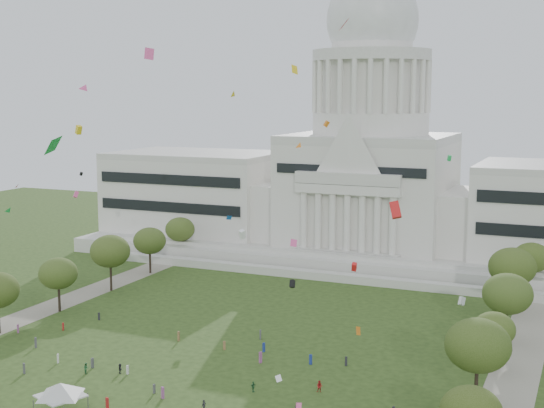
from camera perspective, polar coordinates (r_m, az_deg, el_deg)
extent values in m
plane|color=#2B4217|center=(116.89, -9.07, -14.72)|extent=(400.00, 400.00, 0.00)
cube|color=beige|center=(217.97, 7.32, -3.29)|extent=(160.00, 60.00, 4.00)
cube|color=beige|center=(187.43, 4.51, -5.47)|extent=(130.00, 3.00, 2.00)
cube|color=beige|center=(194.48, 5.28, -4.52)|extent=(140.00, 3.00, 5.00)
cube|color=silver|center=(235.78, -5.64, 0.82)|extent=(50.00, 34.00, 22.00)
cube|color=silver|center=(222.27, 0.45, -0.38)|extent=(12.00, 26.00, 16.00)
cube|color=silver|center=(207.59, 14.32, -1.26)|extent=(12.00, 26.00, 16.00)
cube|color=silver|center=(214.40, 7.33, 0.85)|extent=(44.00, 38.00, 28.00)
cube|color=silver|center=(195.00, 5.71, 1.09)|extent=(28.00, 3.00, 2.40)
cube|color=black|center=(220.77, -7.81, 0.80)|extent=(46.00, 0.40, 11.00)
cylinder|color=silver|center=(212.78, 7.42, 6.04)|extent=(32.00, 32.00, 6.00)
cylinder|color=silver|center=(212.64, 7.47, 8.73)|extent=(28.00, 28.00, 14.00)
cylinder|color=beige|center=(212.88, 7.52, 11.02)|extent=(32.40, 32.40, 3.00)
cylinder|color=silver|center=(213.22, 7.55, 12.50)|extent=(22.00, 22.00, 8.00)
ellipsoid|color=silver|center=(213.56, 7.57, 13.57)|extent=(25.00, 25.00, 26.20)
cube|color=gray|center=(167.04, -17.60, -7.91)|extent=(8.00, 160.00, 0.04)
cube|color=gray|center=(129.16, 17.62, -12.73)|extent=(8.00, 160.00, 0.04)
cylinder|color=black|center=(116.78, 15.11, -13.29)|extent=(0.56, 0.56, 6.20)
ellipsoid|color=#314916|center=(114.56, 15.24, -10.23)|extent=(9.55, 9.55, 7.82)
cylinder|color=black|center=(166.77, -15.73, -6.92)|extent=(0.56, 0.56, 5.27)
ellipsoid|color=#38521C|center=(165.42, -15.80, -5.05)|extent=(8.12, 8.12, 6.65)
cylinder|color=black|center=(132.93, 16.29, -11.03)|extent=(0.56, 0.56, 4.56)
ellipsoid|color=#3A511A|center=(131.44, 16.38, -9.04)|extent=(7.01, 7.01, 5.74)
cylinder|color=black|center=(180.90, -12.03, -5.48)|extent=(0.56, 0.56, 6.03)
ellipsoid|color=#384D19|center=(179.50, -12.09, -3.49)|extent=(9.29, 9.29, 7.60)
cylinder|color=black|center=(147.41, 17.21, -8.85)|extent=(0.56, 0.56, 5.97)
ellipsoid|color=#38521C|center=(145.71, 17.32, -6.47)|extent=(9.19, 9.19, 7.52)
cylinder|color=black|center=(196.57, -9.16, -4.39)|extent=(0.56, 0.56, 5.41)
ellipsoid|color=#344A19|center=(195.40, -9.20, -2.75)|extent=(8.33, 8.33, 6.81)
cylinder|color=black|center=(166.78, 17.54, -6.80)|extent=(0.56, 0.56, 6.37)
ellipsoid|color=#364D17|center=(165.19, 17.64, -4.53)|extent=(9.82, 9.82, 8.03)
cylinder|color=black|center=(212.54, -6.92, -3.40)|extent=(0.56, 0.56, 5.32)
ellipsoid|color=#374D19|center=(211.47, -6.94, -1.90)|extent=(8.19, 8.19, 6.70)
cylinder|color=black|center=(184.04, 18.89, -5.60)|extent=(0.56, 0.56, 5.47)
ellipsoid|color=#374E16|center=(182.78, 18.97, -3.84)|extent=(8.42, 8.42, 6.89)
cylinder|color=#4C4C4C|center=(116.48, -17.52, -14.46)|extent=(0.12, 0.12, 2.40)
cylinder|color=#4C4C4C|center=(120.26, -15.80, -13.65)|extent=(0.12, 0.12, 2.40)
cylinder|color=#4C4C4C|center=(117.13, -13.70, -14.17)|extent=(0.12, 0.12, 2.40)
cube|color=silver|center=(116.26, -15.63, -13.73)|extent=(7.48, 7.48, 0.19)
pyramid|color=silver|center=(115.88, -15.65, -13.25)|extent=(10.47, 10.47, 1.92)
imported|color=#B21E1E|center=(119.84, 3.60, -13.55)|extent=(0.97, 0.68, 1.87)
imported|color=#4C4C51|center=(113.59, -5.15, -14.87)|extent=(0.68, 1.08, 1.75)
imported|color=#26262B|center=(129.50, -11.37, -12.05)|extent=(1.50, 1.54, 1.66)
imported|color=#33723F|center=(130.62, -13.82, -11.91)|extent=(1.05, 0.94, 1.84)
imported|color=#33723F|center=(119.84, -1.42, -13.59)|extent=(0.87, 1.11, 1.67)
cube|color=#B21E1E|center=(116.47, -12.30, -14.44)|extent=(0.53, 0.44, 1.71)
cube|color=#26262B|center=(130.98, 5.60, -11.70)|extent=(0.48, 0.38, 1.61)
cube|color=silver|center=(136.64, -15.82, -11.13)|extent=(0.44, 0.50, 1.59)
cube|color=#26262B|center=(159.16, -12.90, -8.24)|extent=(0.45, 0.48, 1.54)
cube|color=olive|center=(143.67, -7.05, -9.85)|extent=(0.40, 0.54, 1.82)
cube|color=#994C8C|center=(155.14, -18.58, -8.89)|extent=(0.45, 0.52, 1.66)
cube|color=#4C4C51|center=(120.65, -8.86, -13.58)|extent=(0.25, 0.40, 1.49)
cube|color=navy|center=(131.18, 2.93, -11.61)|extent=(0.49, 0.34, 1.72)
cube|color=navy|center=(136.95, -0.62, -10.74)|extent=(0.41, 0.51, 1.66)
cube|color=olive|center=(138.30, -3.61, -10.58)|extent=(0.50, 0.47, 1.60)
cube|color=#4C4C51|center=(133.30, -18.17, -11.69)|extent=(0.55, 0.51, 1.78)
cube|color=#994C8C|center=(118.58, -8.23, -13.88)|extent=(0.56, 0.49, 1.82)
cube|color=silver|center=(128.97, -10.82, -12.16)|extent=(0.28, 0.42, 1.49)
cube|color=#994C8C|center=(131.65, -0.87, -11.48)|extent=(0.47, 0.59, 1.94)
cube|color=#4C4C51|center=(143.58, -0.88, -9.81)|extent=(0.44, 0.55, 1.80)
cube|color=#4C4C51|center=(132.85, -13.37, -11.57)|extent=(0.34, 0.49, 1.72)
cube|color=#4C4C51|center=(145.46, -17.37, -9.93)|extent=(0.52, 0.59, 1.90)
cube|color=#B21E1E|center=(154.22, -15.45, -8.88)|extent=(0.38, 0.46, 1.50)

